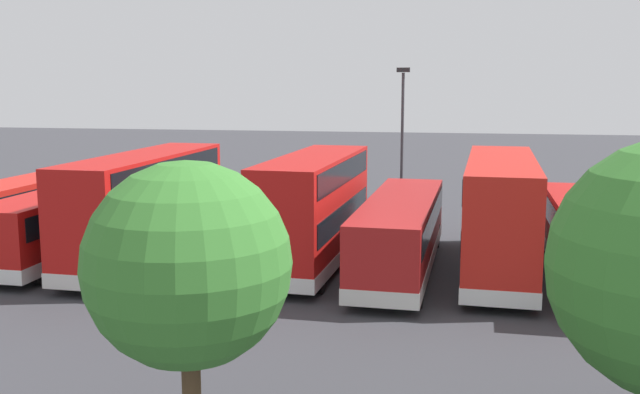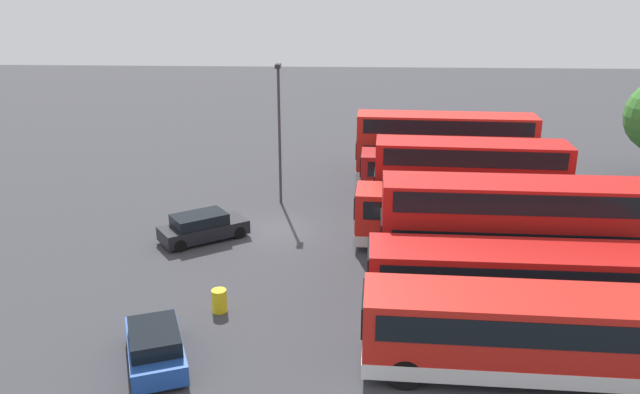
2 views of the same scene
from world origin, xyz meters
The scene contains 13 objects.
ground_plane centered at (0.00, 0.00, 0.00)m, with size 140.00×140.00×0.00m, color #38383D.
bus_single_deck_near_end centered at (-12.43, 10.70, 1.62)m, with size 2.92×12.08×2.95m.
bus_double_decker_second centered at (-9.14, 10.13, 2.45)m, with size 3.15×11.57×4.55m.
bus_single_deck_third centered at (-5.30, 10.62, 1.62)m, with size 3.07×12.08×2.95m.
bus_double_decker_fourth centered at (-1.78, 10.45, 2.45)m, with size 3.17×10.34×4.55m.
bus_single_deck_fifth centered at (1.83, 10.31, 1.62)m, with size 3.25×12.18×2.95m.
bus_double_decker_sixth centered at (5.27, 10.99, 2.45)m, with size 2.94×11.26×4.55m.
bus_single_deck_seventh centered at (8.75, 10.54, 1.62)m, with size 2.91×11.65×2.95m.
bus_single_deck_far_end centered at (12.55, 10.11, 1.62)m, with size 3.07×11.34×2.95m.
car_hatchback_silver centered at (1.45, -3.48, 0.70)m, with size 4.02×4.63×1.43m.
car_small_green centered at (12.53, -2.58, 0.70)m, with size 4.35×3.13×1.43m.
lamp_post_tall centered at (-4.56, -0.13, 4.80)m, with size 0.70×0.30×8.24m.
waste_bin_yellow centered at (8.79, -1.13, 0.47)m, with size 0.60×0.60×0.95m, color yellow.
Camera 2 is at (30.98, 4.02, 12.47)m, focal length 35.27 mm.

